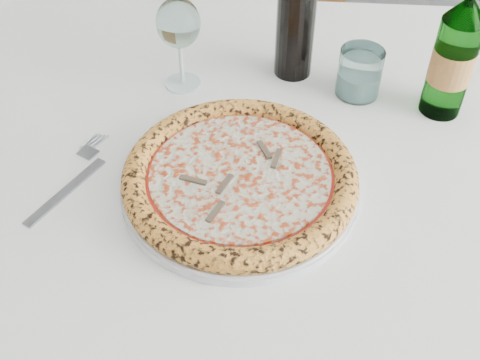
{
  "coord_description": "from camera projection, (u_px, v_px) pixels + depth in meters",
  "views": [
    {
      "loc": [
        -0.07,
        -0.4,
        1.39
      ],
      "look_at": [
        -0.19,
        0.2,
        0.78
      ],
      "focal_mm": 45.0,
      "sensor_mm": 36.0,
      "label": 1
    }
  ],
  "objects": [
    {
      "name": "tumbler",
      "position": [
        359.0,
        75.0,
        1.02
      ],
      "size": [
        0.07,
        0.07,
        0.08
      ],
      "color": "silver",
      "rests_on": "dining_table"
    },
    {
      "name": "wine_bottle",
      "position": [
        296.0,
        14.0,
        1.0
      ],
      "size": [
        0.07,
        0.07,
        0.27
      ],
      "color": "black",
      "rests_on": "dining_table"
    },
    {
      "name": "fork",
      "position": [
        73.0,
        179.0,
        0.89
      ],
      "size": [
        0.07,
        0.22,
        0.0
      ],
      "color": "#9092A1",
      "rests_on": "dining_table"
    },
    {
      "name": "beer_bottle",
      "position": [
        454.0,
        56.0,
        0.93
      ],
      "size": [
        0.07,
        0.07,
        0.26
      ],
      "color": "#40903E",
      "rests_on": "dining_table"
    },
    {
      "name": "plate",
      "position": [
        240.0,
        185.0,
        0.87
      ],
      "size": [
        0.34,
        0.34,
        0.02
      ],
      "color": "silver",
      "rests_on": "dining_table"
    },
    {
      "name": "wine_glass",
      "position": [
        178.0,
        26.0,
        0.98
      ],
      "size": [
        0.07,
        0.07,
        0.16
      ],
      "color": "silver",
      "rests_on": "dining_table"
    },
    {
      "name": "chair_far",
      "position": [
        278.0,
        10.0,
        1.68
      ],
      "size": [
        0.49,
        0.49,
        0.93
      ],
      "color": "brown",
      "rests_on": "floor"
    },
    {
      "name": "dining_table",
      "position": [
        252.0,
        181.0,
        1.0
      ],
      "size": [
        1.68,
        1.12,
        0.76
      ],
      "color": "brown",
      "rests_on": "floor"
    },
    {
      "name": "pizza",
      "position": [
        240.0,
        177.0,
        0.86
      ],
      "size": [
        0.34,
        0.34,
        0.04
      ],
      "color": "#E3C36F",
      "rests_on": "plate"
    }
  ]
}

